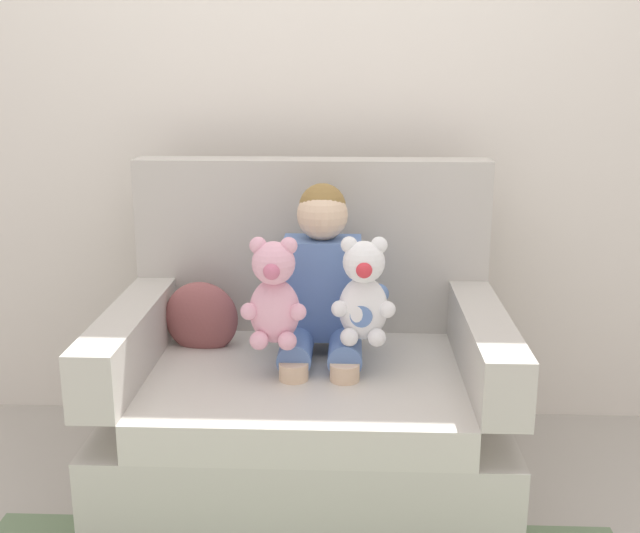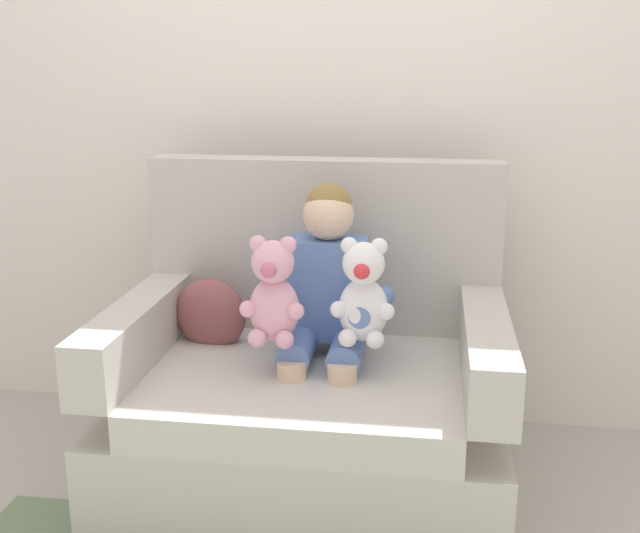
# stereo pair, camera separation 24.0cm
# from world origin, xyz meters

# --- Properties ---
(ground_plane) EXTENTS (8.00, 8.00, 0.00)m
(ground_plane) POSITION_xyz_m (0.00, 0.00, 0.00)
(ground_plane) COLOR #ADA89E
(back_wall) EXTENTS (6.00, 0.10, 2.60)m
(back_wall) POSITION_xyz_m (0.00, 0.69, 1.30)
(back_wall) COLOR silver
(back_wall) RESTS_ON ground
(armchair) EXTENTS (1.28, 0.93, 1.09)m
(armchair) POSITION_xyz_m (0.00, 0.05, 0.34)
(armchair) COLOR #BCB7AD
(armchair) RESTS_ON ground
(seated_child) EXTENTS (0.45, 0.39, 0.82)m
(seated_child) POSITION_xyz_m (0.05, 0.08, 0.68)
(seated_child) COLOR #597AB7
(seated_child) RESTS_ON armchair
(plush_white) EXTENTS (0.20, 0.16, 0.34)m
(plush_white) POSITION_xyz_m (0.18, -0.05, 0.73)
(plush_white) COLOR white
(plush_white) RESTS_ON armchair
(plush_pink) EXTENTS (0.20, 0.17, 0.34)m
(plush_pink) POSITION_xyz_m (-0.09, -0.09, 0.73)
(plush_pink) COLOR #EAA8BC
(plush_pink) RESTS_ON armchair
(throw_pillow) EXTENTS (0.27, 0.14, 0.26)m
(throw_pillow) POSITION_xyz_m (-0.38, 0.17, 0.56)
(throw_pillow) COLOR #8C4C4C
(throw_pillow) RESTS_ON armchair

